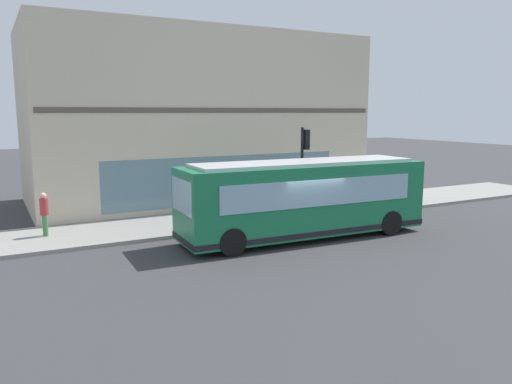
{
  "coord_description": "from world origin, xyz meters",
  "views": [
    {
      "loc": [
        -15.85,
        10.57,
        4.94
      ],
      "look_at": [
        3.44,
        0.17,
        1.45
      ],
      "focal_mm": 35.13,
      "sensor_mm": 36.0,
      "label": 1
    }
  ],
  "objects_px": {
    "newspaper_vending_box": "(221,202)",
    "fire_hydrant": "(259,201)",
    "pedestrian_near_hydrant": "(294,193)",
    "city_bus_nearside": "(304,199)",
    "pedestrian_by_light_pole": "(259,193)",
    "pedestrian_walking_along_curb": "(44,211)",
    "traffic_light_near_corner": "(304,155)"
  },
  "relations": [
    {
      "from": "newspaper_vending_box",
      "to": "fire_hydrant",
      "type": "bearing_deg",
      "value": -93.32
    },
    {
      "from": "fire_hydrant",
      "to": "pedestrian_near_hydrant",
      "type": "distance_m",
      "value": 2.2
    },
    {
      "from": "city_bus_nearside",
      "to": "pedestrian_by_light_pole",
      "type": "height_order",
      "value": "city_bus_nearside"
    },
    {
      "from": "city_bus_nearside",
      "to": "pedestrian_walking_along_curb",
      "type": "height_order",
      "value": "city_bus_nearside"
    },
    {
      "from": "traffic_light_near_corner",
      "to": "fire_hydrant",
      "type": "bearing_deg",
      "value": 15.18
    },
    {
      "from": "pedestrian_by_light_pole",
      "to": "newspaper_vending_box",
      "type": "bearing_deg",
      "value": 45.59
    },
    {
      "from": "pedestrian_near_hydrant",
      "to": "newspaper_vending_box",
      "type": "bearing_deg",
      "value": 54.94
    },
    {
      "from": "newspaper_vending_box",
      "to": "traffic_light_near_corner",
      "type": "bearing_deg",
      "value": -136.5
    },
    {
      "from": "traffic_light_near_corner",
      "to": "fire_hydrant",
      "type": "relative_size",
      "value": 5.58
    },
    {
      "from": "fire_hydrant",
      "to": "newspaper_vending_box",
      "type": "distance_m",
      "value": 2.05
    },
    {
      "from": "city_bus_nearside",
      "to": "fire_hydrant",
      "type": "bearing_deg",
      "value": -10.58
    },
    {
      "from": "city_bus_nearside",
      "to": "pedestrian_by_light_pole",
      "type": "distance_m",
      "value": 4.39
    },
    {
      "from": "traffic_light_near_corner",
      "to": "fire_hydrant",
      "type": "distance_m",
      "value": 3.88
    },
    {
      "from": "newspaper_vending_box",
      "to": "pedestrian_near_hydrant",
      "type": "bearing_deg",
      "value": -125.06
    },
    {
      "from": "pedestrian_walking_along_curb",
      "to": "newspaper_vending_box",
      "type": "height_order",
      "value": "pedestrian_walking_along_curb"
    },
    {
      "from": "fire_hydrant",
      "to": "pedestrian_by_light_pole",
      "type": "height_order",
      "value": "pedestrian_by_light_pole"
    },
    {
      "from": "city_bus_nearside",
      "to": "traffic_light_near_corner",
      "type": "height_order",
      "value": "traffic_light_near_corner"
    },
    {
      "from": "pedestrian_near_hydrant",
      "to": "city_bus_nearside",
      "type": "bearing_deg",
      "value": 152.45
    },
    {
      "from": "city_bus_nearside",
      "to": "pedestrian_by_light_pole",
      "type": "relative_size",
      "value": 5.84
    },
    {
      "from": "pedestrian_walking_along_curb",
      "to": "newspaper_vending_box",
      "type": "relative_size",
      "value": 1.9
    },
    {
      "from": "traffic_light_near_corner",
      "to": "newspaper_vending_box",
      "type": "distance_m",
      "value": 4.75
    },
    {
      "from": "city_bus_nearside",
      "to": "pedestrian_near_hydrant",
      "type": "height_order",
      "value": "city_bus_nearside"
    },
    {
      "from": "city_bus_nearside",
      "to": "pedestrian_near_hydrant",
      "type": "distance_m",
      "value": 4.14
    },
    {
      "from": "pedestrian_walking_along_curb",
      "to": "newspaper_vending_box",
      "type": "distance_m",
      "value": 8.18
    },
    {
      "from": "city_bus_nearside",
      "to": "traffic_light_near_corner",
      "type": "xyz_separation_m",
      "value": [
        2.72,
        -1.81,
        1.47
      ]
    },
    {
      "from": "traffic_light_near_corner",
      "to": "pedestrian_walking_along_curb",
      "type": "height_order",
      "value": "traffic_light_near_corner"
    },
    {
      "from": "pedestrian_walking_along_curb",
      "to": "pedestrian_near_hydrant",
      "type": "xyz_separation_m",
      "value": [
        -0.89,
        -10.99,
        0.01
      ]
    },
    {
      "from": "city_bus_nearside",
      "to": "fire_hydrant",
      "type": "height_order",
      "value": "city_bus_nearside"
    },
    {
      "from": "pedestrian_by_light_pole",
      "to": "pedestrian_near_hydrant",
      "type": "bearing_deg",
      "value": -114.65
    },
    {
      "from": "traffic_light_near_corner",
      "to": "pedestrian_near_hydrant",
      "type": "bearing_deg",
      "value": -5.53
    },
    {
      "from": "pedestrian_by_light_pole",
      "to": "newspaper_vending_box",
      "type": "height_order",
      "value": "pedestrian_by_light_pole"
    },
    {
      "from": "fire_hydrant",
      "to": "city_bus_nearside",
      "type": "bearing_deg",
      "value": 169.42
    }
  ]
}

